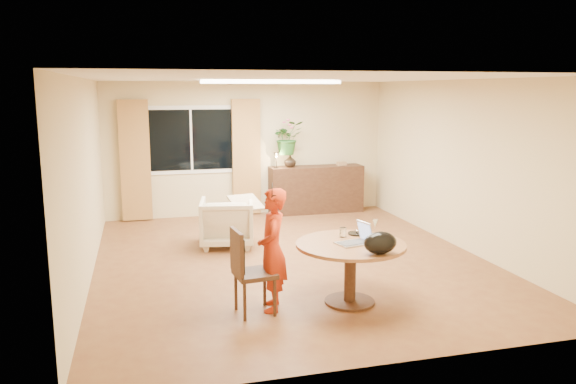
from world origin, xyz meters
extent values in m
plane|color=brown|center=(0.00, 0.00, 0.00)|extent=(6.50, 6.50, 0.00)
plane|color=white|center=(0.00, 0.00, 2.60)|extent=(6.50, 6.50, 0.00)
plane|color=#D1BF88|center=(0.00, 3.25, 1.30)|extent=(5.50, 0.00, 5.50)
plane|color=#D1BF88|center=(-2.75, 0.00, 1.30)|extent=(0.00, 6.50, 6.50)
plane|color=#D1BF88|center=(2.75, 0.00, 1.30)|extent=(0.00, 6.50, 6.50)
cube|color=white|center=(-1.10, 3.23, 1.50)|extent=(1.70, 0.02, 1.30)
cube|color=black|center=(-1.10, 3.22, 1.50)|extent=(1.55, 0.01, 1.15)
cube|color=white|center=(-1.10, 3.22, 1.50)|extent=(0.04, 0.01, 1.15)
cube|color=olive|center=(-2.15, 3.15, 1.15)|extent=(0.55, 0.08, 2.25)
cube|color=olive|center=(-0.05, 3.15, 1.15)|extent=(0.55, 0.08, 2.25)
cube|color=white|center=(0.00, 1.20, 2.57)|extent=(2.20, 0.35, 0.05)
cylinder|color=brown|center=(0.23, -1.76, 0.70)|extent=(1.26, 1.26, 0.04)
cylinder|color=black|center=(0.23, -1.76, 0.34)|extent=(0.14, 0.14, 0.68)
cylinder|color=black|center=(0.23, -1.76, 0.01)|extent=(0.58, 0.58, 0.03)
imported|color=red|center=(-0.68, -1.71, 0.69)|extent=(0.57, 0.44, 1.39)
imported|color=#BCAB95|center=(-0.78, 1.01, 0.38)|extent=(0.95, 0.97, 0.76)
cube|color=black|center=(1.34, 3.01, 0.47)|extent=(1.88, 0.46, 0.94)
imported|color=black|center=(0.79, 3.01, 1.06)|extent=(0.29, 0.29, 0.25)
imported|color=#366124|center=(0.74, 3.01, 1.52)|extent=(0.66, 0.59, 0.66)
camera|label=1|loc=(-2.06, -7.58, 2.46)|focal=35.00mm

